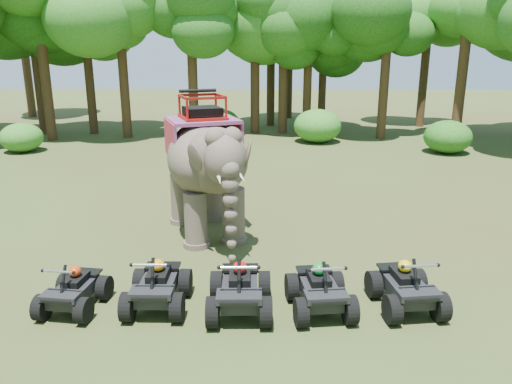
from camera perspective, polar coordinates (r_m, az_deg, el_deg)
ground at (r=12.33m, az=0.02°, el=-10.09°), size 110.00×110.00×0.00m
elephant at (r=14.86m, az=-5.88°, el=3.16°), size 3.76×5.50×4.24m
atv_0 at (r=11.56m, az=-20.19°, el=-9.89°), size 1.35×1.71×1.16m
atv_1 at (r=11.12m, az=-11.23°, el=-9.81°), size 1.31×1.78×1.30m
atv_2 at (r=10.72m, az=-1.87°, el=-10.35°), size 1.34×1.84×1.35m
atv_3 at (r=10.86m, az=7.34°, el=-10.34°), size 1.43×1.85×1.28m
atv_4 at (r=11.35m, az=16.84°, el=-9.68°), size 1.46×1.88×1.30m
tree_0 at (r=32.56m, az=-0.12°, el=14.92°), size 6.53×6.53×9.34m
tree_1 at (r=35.11m, az=7.64°, el=13.18°), size 5.07×5.07×7.25m
tree_2 at (r=31.42m, az=14.55°, el=13.47°), size 5.85×5.85×8.36m
tree_3 at (r=31.89m, az=22.68°, el=14.12°), size 6.88×6.88×9.83m
tree_27 at (r=32.42m, az=-23.13°, el=13.71°), size 6.58×6.58×9.41m
tree_28 at (r=31.95m, az=-14.99°, el=13.85°), size 6.14×6.14×8.77m
tree_29 at (r=30.89m, az=-7.31°, el=14.63°), size 6.47×6.47×9.24m
tree_31 at (r=44.10m, az=-25.00°, el=14.92°), size 7.70×7.70×11.00m
tree_32 at (r=32.52m, az=3.15°, el=15.04°), size 6.65×6.65×9.50m
tree_33 at (r=39.73m, az=3.81°, el=15.22°), size 6.60×6.60×9.43m
tree_34 at (r=37.18m, az=18.77°, el=14.00°), size 6.29×6.29×8.99m
tree_35 at (r=32.60m, az=5.94°, el=13.55°), size 5.51×5.51×7.88m
tree_37 at (r=34.01m, az=-18.61°, el=13.29°), size 5.82×5.82×8.31m
tree_38 at (r=35.81m, az=1.71°, el=14.52°), size 6.08×6.08×8.69m
tree_39 at (r=35.08m, az=-23.84°, el=13.82°), size 6.66×6.66×9.51m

